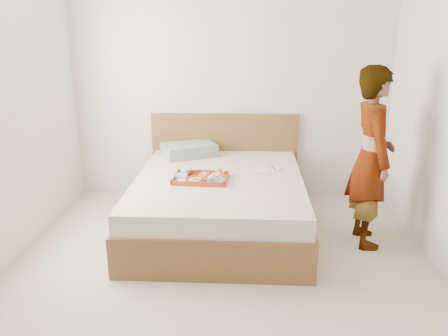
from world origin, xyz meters
The scene contains 17 objects.
ground centered at (0.00, 0.00, 0.00)m, with size 3.50×4.00×0.01m, color beige.
wall_back centered at (0.00, 2.00, 1.30)m, with size 3.50×0.01×2.60m, color silver.
wall_front centered at (0.00, -2.00, 1.30)m, with size 3.50×0.01×2.60m, color silver.
bed centered at (-0.06, 1.00, 0.27)m, with size 1.65×2.00×0.53m, color brown.
headboard centered at (-0.06, 1.97, 0.47)m, with size 1.65×0.06×0.95m, color brown.
pillow centered at (-0.44, 1.73, 0.60)m, with size 0.54×0.37×0.13m, color gray.
tray centered at (-0.23, 0.89, 0.55)m, with size 0.49×0.36×0.04m, color #AE461B.
prawn_plate centered at (-0.08, 0.94, 0.55)m, with size 0.17×0.17×0.01m, color white.
navy_bowl_big centered at (-0.08, 0.77, 0.56)m, with size 0.14×0.14×0.03m, color #16184F.
sauce_dish centered at (-0.19, 0.76, 0.56)m, with size 0.07×0.07×0.03m, color black.
meat_plate centered at (-0.28, 0.86, 0.55)m, with size 0.12×0.12×0.01m, color white.
bread_plate centered at (-0.20, 1.00, 0.55)m, with size 0.12×0.12×0.01m, color orange.
salad_bowl centered at (-0.39, 1.01, 0.56)m, with size 0.11×0.11×0.03m, color #16184F.
plastic_tub centered at (-0.40, 0.89, 0.57)m, with size 0.10×0.09×0.04m, color silver.
cheese_round centered at (-0.39, 0.78, 0.56)m, with size 0.07×0.07×0.03m, color white.
dinner_plate centered at (0.43, 1.28, 0.54)m, with size 0.22×0.22×0.01m, color white.
person centered at (1.27, 0.80, 0.79)m, with size 0.58×0.38×1.59m, color silver.
Camera 1 is at (0.20, -3.12, 1.90)m, focal length 37.11 mm.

